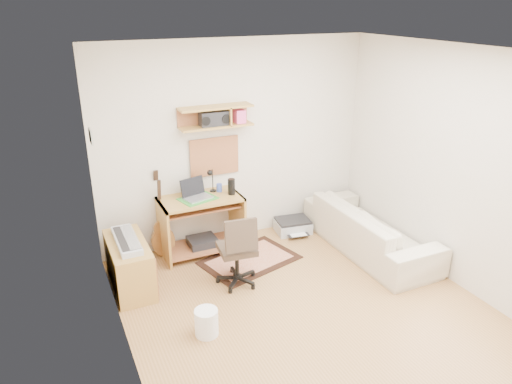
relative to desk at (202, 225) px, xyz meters
name	(u,v)px	position (x,y,z in m)	size (l,w,h in m)	color
floor	(312,315)	(0.59, -1.73, -0.38)	(3.60, 4.00, 0.01)	#A37543
ceiling	(325,52)	(0.59, -1.73, 2.23)	(3.60, 4.00, 0.01)	white
back_wall	(235,143)	(0.59, 0.28, 0.93)	(3.60, 0.01, 2.60)	beige
left_wall	(120,235)	(-1.21, -1.73, 0.93)	(0.01, 4.00, 2.60)	beige
right_wall	(462,171)	(2.40, -1.73, 0.93)	(0.01, 4.00, 2.60)	beige
wall_shelf	(216,117)	(0.29, 0.15, 1.32)	(0.90, 0.25, 0.26)	#B58840
cork_board	(214,156)	(0.29, 0.25, 0.79)	(0.64, 0.03, 0.49)	tan
wall_photo	(91,136)	(-1.20, -0.23, 1.34)	(0.02, 0.20, 0.15)	#4C8CBF
desk	(202,225)	(0.00, 0.00, 0.00)	(1.00, 0.55, 0.75)	#B58840
laptop	(197,190)	(-0.04, -0.02, 0.50)	(0.32, 0.32, 0.25)	silver
speaker	(231,187)	(0.39, -0.05, 0.48)	(0.09, 0.09, 0.20)	black
desk_lamp	(213,180)	(0.22, 0.14, 0.53)	(0.10, 0.10, 0.30)	black
pencil_cup	(219,188)	(0.29, 0.10, 0.43)	(0.07, 0.07, 0.10)	#384FAA
boombox	(214,119)	(0.26, 0.15, 1.30)	(0.35, 0.16, 0.18)	black
rug	(250,260)	(0.46, -0.45, -0.37)	(1.13, 0.75, 0.02)	beige
task_chair	(237,249)	(0.13, -0.85, 0.06)	(0.45, 0.45, 0.88)	#382C21
cabinet	(129,265)	(-0.99, -0.42, -0.10)	(0.40, 0.90, 0.55)	#B58840
music_keyboard	(127,240)	(-0.99, -0.42, 0.21)	(0.22, 0.71, 0.06)	#B2B5BA
guitar	(161,215)	(-0.47, 0.13, 0.18)	(0.30, 0.18, 1.11)	#A36B32
waste_basket	(206,322)	(-0.49, -1.57, -0.24)	(0.23, 0.23, 0.27)	white
printer	(293,226)	(1.33, 0.03, -0.29)	(0.46, 0.36, 0.18)	#A5A8AA
sofa	(370,222)	(1.97, -0.82, 0.01)	(1.99, 0.58, 0.78)	#C2B69A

